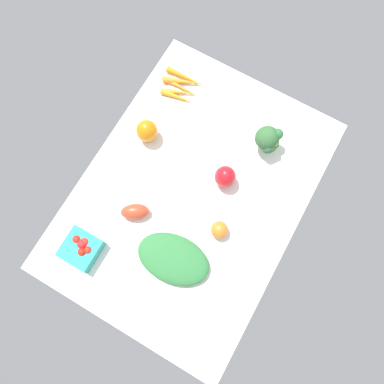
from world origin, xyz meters
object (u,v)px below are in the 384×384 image
Objects in this scene: bell_pepper_red at (225,177)px; carrot_bunch at (183,86)px; broccoli_head at (268,139)px; bell_pepper_orange at (147,131)px; roma_tomato at (135,212)px; leafy_greens_clump at (173,259)px; berry_basket at (81,248)px; heirloom_tomato_orange at (219,230)px.

bell_pepper_red is 0.54× the size of carrot_bunch.
bell_pepper_red is at bearing -19.96° from broccoli_head.
carrot_bunch is at bearing -99.16° from broccoli_head.
bell_pepper_orange is 24.24cm from carrot_bunch.
roma_tomato is at bearing -32.15° from broccoli_head.
bell_pepper_orange is 0.96× the size of roma_tomato.
bell_pepper_red is 33.49cm from leafy_greens_clump.
leafy_greens_clump is 2.57× the size of roma_tomato.
broccoli_head reaches higher than berry_basket.
bell_pepper_red is at bearing 177.25° from leafy_greens_clump.
leafy_greens_clump is at bearing -2.75° from bell_pepper_red.
bell_pepper_orange is at bearing -2.92° from carrot_bunch.
broccoli_head reaches higher than heirloom_tomato_orange.
heirloom_tomato_orange reaches higher than roma_tomato.
broccoli_head is (-52.27, 8.47, 4.70)cm from leafy_greens_clump.
broccoli_head reaches higher than bell_pepper_red.
bell_pepper_red is 0.98× the size of roma_tomato.
berry_basket reaches higher than heirloom_tomato_orange.
heirloom_tomato_orange is at bearing 42.58° from carrot_bunch.
leafy_greens_clump is at bearing 42.11° from bell_pepper_orange.
bell_pepper_red reaches higher than leafy_greens_clump.
bell_pepper_orange reaches higher than leafy_greens_clump.
heirloom_tomato_orange is 57.34cm from carrot_bunch.
bell_pepper_red reaches higher than berry_basket.
heirloom_tomato_orange is at bearing 65.46° from bell_pepper_orange.
bell_pepper_red is 18.64cm from heirloom_tomato_orange.
leafy_greens_clump is 31.35cm from berry_basket.
bell_pepper_orange is (-34.52, -31.20, 2.31)cm from leafy_greens_clump.
bell_pepper_red is 1.59× the size of heirloom_tomato_orange.
roma_tomato reaches higher than leafy_greens_clump.
bell_pepper_red is at bearing 51.52° from carrot_bunch.
leafy_greens_clump is 2.17× the size of berry_basket.
heirloom_tomato_orange reaches higher than leafy_greens_clump.
broccoli_head is 0.65× the size of carrot_bunch.
berry_basket is at bearing -66.70° from leafy_greens_clump.
carrot_bunch is at bearing -113.13° from roma_tomato.
broccoli_head is (-36.01, -0.32, 4.08)cm from heirloom_tomato_orange.
heirloom_tomato_orange is at bearing 127.33° from berry_basket.
leafy_greens_clump is at bearing 113.30° from berry_basket.
bell_pepper_red is at bearing -157.19° from heirloom_tomato_orange.
roma_tomato is (8.93, -28.57, -0.31)cm from heirloom_tomato_orange.
berry_basket is at bearing -52.67° from heirloom_tomato_orange.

